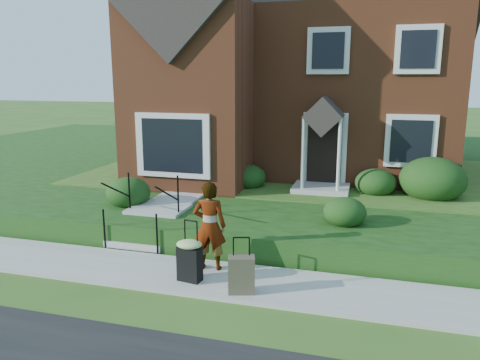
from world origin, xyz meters
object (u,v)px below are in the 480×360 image
(front_steps, at_px, (151,220))
(suitcase_olive, at_px, (241,275))
(suitcase_black, at_px, (190,258))
(woman, at_px, (210,226))

(front_steps, height_order, suitcase_olive, front_steps)
(suitcase_black, xyz_separation_m, suitcase_olive, (1.08, -0.22, -0.11))
(suitcase_black, bearing_deg, suitcase_olive, -2.40)
(woman, bearing_deg, suitcase_black, 66.70)
(suitcase_olive, bearing_deg, front_steps, 125.09)
(woman, bearing_deg, front_steps, -43.62)
(front_steps, xyz_separation_m, suitcase_olive, (2.94, -2.34, -0.05))
(woman, distance_m, suitcase_black, 0.80)
(suitcase_olive, bearing_deg, suitcase_black, 151.95)
(suitcase_black, distance_m, suitcase_olive, 1.11)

